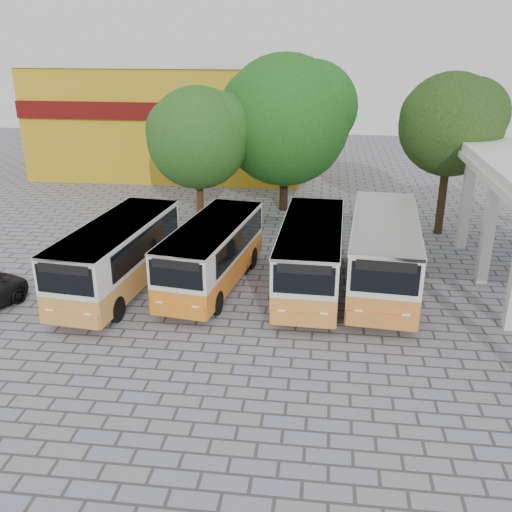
# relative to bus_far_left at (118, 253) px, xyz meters

# --- Properties ---
(ground) EXTENTS (90.00, 90.00, 0.00)m
(ground) POSITION_rel_bus_far_left_xyz_m (7.56, -3.27, -1.69)
(ground) COLOR gray
(ground) RESTS_ON ground
(shophouse_block) EXTENTS (20.40, 10.40, 8.30)m
(shophouse_block) POSITION_rel_bus_far_left_xyz_m (-3.44, 22.72, 2.47)
(shophouse_block) COLOR #C29515
(shophouse_block) RESTS_ON ground
(bus_far_left) EXTENTS (3.29, 8.31, 2.92)m
(bus_far_left) POSITION_rel_bus_far_left_xyz_m (0.00, 0.00, 0.00)
(bus_far_left) COLOR gold
(bus_far_left) RESTS_ON ground
(bus_centre_left) EXTENTS (3.45, 7.98, 2.77)m
(bus_centre_left) POSITION_rel_bus_far_left_xyz_m (3.80, 0.95, -0.08)
(bus_centre_left) COLOR orange
(bus_centre_left) RESTS_ON ground
(bus_centre_right) EXTENTS (2.71, 8.14, 2.91)m
(bus_centre_right) POSITION_rel_bus_far_left_xyz_m (7.96, 1.05, -0.00)
(bus_centre_right) COLOR orange
(bus_centre_right) RESTS_ON ground
(bus_far_right) EXTENTS (3.31, 8.84, 3.12)m
(bus_far_right) POSITION_rel_bus_far_left_xyz_m (10.94, 1.47, 0.12)
(bus_far_right) COLOR orange
(bus_far_right) RESTS_ON ground
(tree_left) EXTENTS (5.94, 5.65, 7.62)m
(tree_left) POSITION_rel_bus_far_left_xyz_m (1.37, 10.00, 3.29)
(tree_left) COLOR #4A2D18
(tree_left) RESTS_ON ground
(tree_middle) EXTENTS (8.03, 7.64, 9.27)m
(tree_middle) POSITION_rel_bus_far_left_xyz_m (6.01, 12.76, 4.01)
(tree_middle) COLOR black
(tree_middle) RESTS_ON ground
(tree_right) EXTENTS (5.55, 5.28, 8.49)m
(tree_right) POSITION_rel_bus_far_left_xyz_m (14.73, 9.40, 4.33)
(tree_right) COLOR #382B16
(tree_right) RESTS_ON ground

